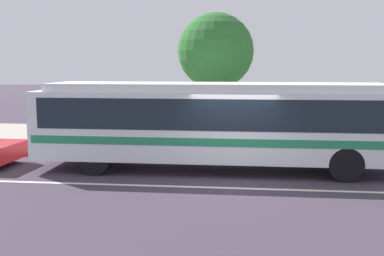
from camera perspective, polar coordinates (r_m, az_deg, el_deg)
name	(u,v)px	position (r m, az deg, el deg)	size (l,w,h in m)	color
ground_plane	(233,181)	(13.34, 5.19, -6.61)	(120.00, 120.00, 0.00)	#3D3341
sidewalk_slab	(236,141)	(19.86, 5.59, -1.61)	(60.00, 8.00, 0.12)	#A2968C
lane_stripe_center	(233,188)	(12.57, 5.12, -7.51)	(56.00, 0.16, 0.01)	silver
transit_bus	(215,120)	(14.36, 2.95, 1.02)	(11.31, 2.45, 2.77)	white
pedestrian_waiting_near_sign	(328,125)	(18.11, 16.63, 0.42)	(0.48, 0.48, 1.64)	olive
pedestrian_walking_along_curb	(215,123)	(17.58, 2.85, 0.67)	(0.48, 0.48, 1.71)	#293D35
bus_stop_sign	(352,112)	(16.75, 19.47, 1.91)	(0.08, 0.44, 2.48)	gray
street_tree_near_stop	(216,52)	(17.77, 2.98, 9.50)	(2.93, 2.93, 5.21)	brown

